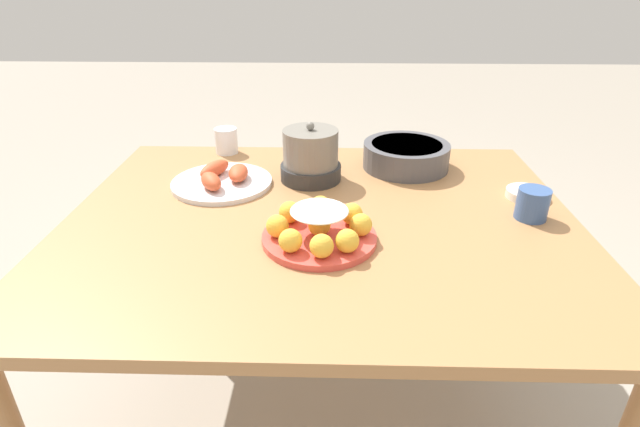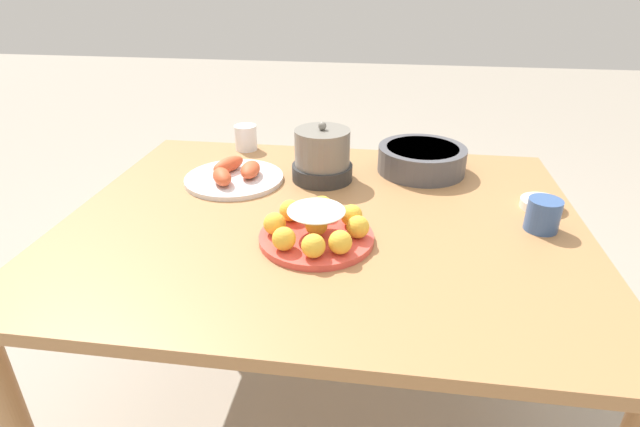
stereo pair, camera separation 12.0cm
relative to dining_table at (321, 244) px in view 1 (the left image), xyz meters
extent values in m
plane|color=#9E9384|center=(0.00, 0.00, -0.62)|extent=(12.00, 12.00, 0.00)
cylinder|color=#A87547|center=(-0.60, 0.48, -0.28)|extent=(0.06, 0.06, 0.67)
cylinder|color=#A87547|center=(0.60, 0.48, -0.28)|extent=(0.06, 0.06, 0.67)
cube|color=#A87547|center=(0.00, 0.00, 0.07)|extent=(1.30, 1.05, 0.03)
cylinder|color=#E04C42|center=(0.00, -0.12, 0.09)|extent=(0.27, 0.27, 0.02)
sphere|color=yellow|center=(0.10, -0.12, 0.12)|extent=(0.05, 0.05, 0.05)
sphere|color=yellow|center=(0.08, -0.07, 0.12)|extent=(0.05, 0.05, 0.05)
sphere|color=yellow|center=(0.00, -0.03, 0.12)|extent=(0.05, 0.05, 0.05)
sphere|color=yellow|center=(-0.07, -0.06, 0.12)|extent=(0.05, 0.05, 0.05)
sphere|color=yellow|center=(-0.10, -0.13, 0.12)|extent=(0.05, 0.05, 0.05)
sphere|color=yellow|center=(-0.06, -0.20, 0.12)|extent=(0.05, 0.05, 0.05)
sphere|color=yellow|center=(0.01, -0.22, 0.12)|extent=(0.05, 0.05, 0.05)
sphere|color=yellow|center=(0.06, -0.20, 0.12)|extent=(0.05, 0.05, 0.05)
ellipsoid|color=white|center=(0.00, -0.12, 0.16)|extent=(0.13, 0.13, 0.02)
sphere|color=yellow|center=(0.00, -0.12, 0.12)|extent=(0.05, 0.05, 0.05)
cylinder|color=#4C4C51|center=(0.26, 0.35, 0.12)|extent=(0.27, 0.27, 0.08)
cylinder|color=brown|center=(0.26, 0.35, 0.15)|extent=(0.22, 0.22, 0.01)
cylinder|color=silver|center=(0.56, 0.13, 0.09)|extent=(0.11, 0.11, 0.02)
cylinder|color=olive|center=(0.56, 0.13, 0.10)|extent=(0.08, 0.08, 0.01)
cylinder|color=silver|center=(-0.29, 0.19, 0.09)|extent=(0.29, 0.29, 0.01)
ellipsoid|color=#D1512D|center=(-0.25, 0.20, 0.12)|extent=(0.06, 0.11, 0.04)
ellipsoid|color=#D1512D|center=(-0.32, 0.23, 0.12)|extent=(0.09, 0.13, 0.04)
ellipsoid|color=#D1512D|center=(-0.31, 0.13, 0.12)|extent=(0.09, 0.11, 0.04)
cylinder|color=#38568E|center=(0.53, 0.01, 0.12)|extent=(0.08, 0.08, 0.08)
cylinder|color=white|center=(-0.33, 0.47, 0.12)|extent=(0.08, 0.08, 0.08)
cylinder|color=#2D2D2D|center=(-0.04, 0.24, 0.11)|extent=(0.18, 0.18, 0.05)
cylinder|color=slate|center=(-0.04, 0.24, 0.18)|extent=(0.16, 0.16, 0.11)
sphere|color=slate|center=(-0.04, 0.24, 0.25)|extent=(0.02, 0.02, 0.02)
camera|label=1|loc=(0.03, -1.13, 0.67)|focal=28.00mm
camera|label=2|loc=(0.15, -1.12, 0.67)|focal=28.00mm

